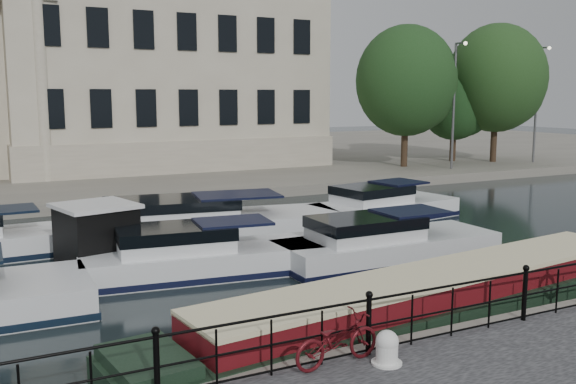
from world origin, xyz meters
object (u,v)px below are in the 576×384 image
at_px(mooring_bollard, 387,348).
at_px(narrowboat, 440,304).
at_px(harbour_hut, 97,241).
at_px(bicycle, 337,340).

xyz_separation_m(mooring_bollard, narrowboat, (3.43, 2.57, -0.48)).
height_order(mooring_bollard, harbour_hut, harbour_hut).
height_order(bicycle, harbour_hut, harbour_hut).
bearing_deg(harbour_hut, bicycle, -90.61).
height_order(bicycle, narrowboat, bicycle).
bearing_deg(bicycle, harbour_hut, 7.27).
xyz_separation_m(mooring_bollard, harbour_hut, (-3.08, 10.53, 0.11)).
distance_m(mooring_bollard, harbour_hut, 10.97).
distance_m(mooring_bollard, narrowboat, 4.31).
xyz_separation_m(bicycle, mooring_bollard, (0.82, -0.38, -0.17)).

